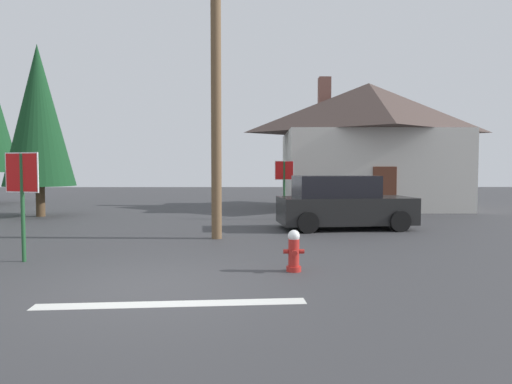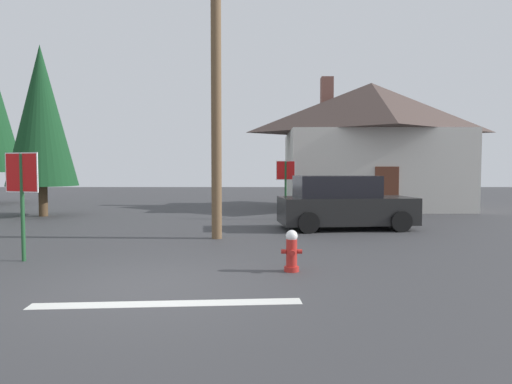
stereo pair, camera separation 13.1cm
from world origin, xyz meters
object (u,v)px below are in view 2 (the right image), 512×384
at_px(stop_sign_near, 23,183).
at_px(parked_car, 344,204).
at_px(fire_hydrant, 292,251).
at_px(pine_tree_mid_left, 42,116).
at_px(utility_pole, 217,65).
at_px(house, 371,143).
at_px(stop_sign_far, 286,178).

bearing_deg(stop_sign_near, parked_car, 33.75).
bearing_deg(parked_car, fire_hydrant, -109.35).
bearing_deg(pine_tree_mid_left, utility_pole, -37.96).
distance_m(house, pine_tree_mid_left, 14.66).
relative_size(stop_sign_far, parked_car, 0.51).
relative_size(stop_sign_far, house, 0.26).
height_order(utility_pole, stop_sign_far, utility_pole).
bearing_deg(fire_hydrant, pine_tree_mid_left, 133.14).
xyz_separation_m(utility_pole, stop_sign_far, (2.19, 4.68, -3.12)).
height_order(stop_sign_near, house, house).
bearing_deg(parked_car, stop_sign_far, 121.67).
bearing_deg(fire_hydrant, stop_sign_far, 87.03).
xyz_separation_m(stop_sign_far, pine_tree_mid_left, (-9.67, 1.15, 2.44)).
xyz_separation_m(fire_hydrant, house, (4.89, 13.74, 2.76)).
xyz_separation_m(stop_sign_near, fire_hydrant, (5.46, -0.94, -1.22)).
bearing_deg(fire_hydrant, parked_car, 70.65).
bearing_deg(stop_sign_near, pine_tree_mid_left, 112.89).
xyz_separation_m(fire_hydrant, utility_pole, (-1.74, 4.00, 4.31)).
height_order(fire_hydrant, parked_car, parked_car).
bearing_deg(house, fire_hydrant, -109.60).
distance_m(utility_pole, house, 11.88).
distance_m(utility_pole, parked_car, 5.82).
bearing_deg(fire_hydrant, stop_sign_near, 170.22).
xyz_separation_m(stop_sign_far, house, (4.44, 5.06, 1.57)).
height_order(house, pine_tree_mid_left, pine_tree_mid_left).
bearing_deg(utility_pole, fire_hydrant, -66.53).
bearing_deg(house, utility_pole, -124.23).
xyz_separation_m(fire_hydrant, parked_car, (2.11, 6.00, 0.42)).
height_order(stop_sign_near, utility_pole, utility_pole).
xyz_separation_m(stop_sign_far, parked_car, (1.65, -2.68, -0.77)).
bearing_deg(house, stop_sign_far, -131.27).
bearing_deg(house, stop_sign_near, -128.97).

